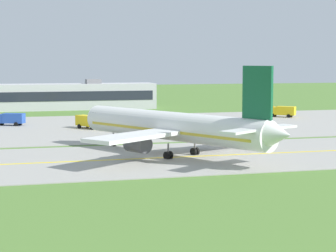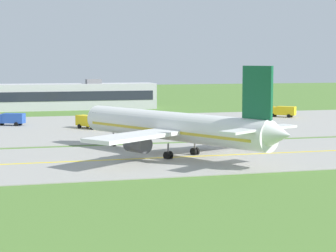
# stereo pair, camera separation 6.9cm
# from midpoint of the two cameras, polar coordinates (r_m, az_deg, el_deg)

# --- Properties ---
(ground_plane) EXTENTS (500.00, 500.00, 0.00)m
(ground_plane) POSITION_cam_midpoint_polar(r_m,az_deg,el_deg) (85.83, -0.68, -2.97)
(ground_plane) COLOR #517A33
(taxiway_strip) EXTENTS (240.00, 28.00, 0.10)m
(taxiway_strip) POSITION_cam_midpoint_polar(r_m,az_deg,el_deg) (85.82, -0.68, -2.93)
(taxiway_strip) COLOR #9E9B93
(taxiway_strip) RESTS_ON ground
(apron_pad) EXTENTS (140.00, 52.00, 0.10)m
(apron_pad) POSITION_cam_midpoint_polar(r_m,az_deg,el_deg) (128.64, -1.04, 0.06)
(apron_pad) COLOR #9E9B93
(apron_pad) RESTS_ON ground
(taxiway_centreline) EXTENTS (220.00, 0.60, 0.01)m
(taxiway_centreline) POSITION_cam_midpoint_polar(r_m,az_deg,el_deg) (85.82, -0.68, -2.90)
(taxiway_centreline) COLOR yellow
(taxiway_centreline) RESTS_ON taxiway_strip
(airplane_lead) EXTENTS (30.24, 36.39, 12.70)m
(airplane_lead) POSITION_cam_midpoint_polar(r_m,az_deg,el_deg) (87.40, 0.54, -0.07)
(airplane_lead) COLOR white
(airplane_lead) RESTS_ON ground
(service_truck_baggage) EXTENTS (4.87, 6.19, 2.60)m
(service_truck_baggage) POSITION_cam_midpoint_polar(r_m,az_deg,el_deg) (123.09, -7.21, 0.44)
(service_truck_baggage) COLOR yellow
(service_truck_baggage) RESTS_ON ground
(service_truck_fuel) EXTENTS (6.32, 4.25, 2.60)m
(service_truck_fuel) POSITION_cam_midpoint_polar(r_m,az_deg,el_deg) (131.72, -14.16, 0.67)
(service_truck_fuel) COLOR #264CA5
(service_truck_fuel) RESTS_ON ground
(service_truck_catering) EXTENTS (5.91, 5.44, 2.60)m
(service_truck_catering) POSITION_cam_midpoint_polar(r_m,az_deg,el_deg) (149.18, 10.35, 1.36)
(service_truck_catering) COLOR yellow
(service_truck_catering) RESTS_ON ground
(terminal_building) EXTENTS (55.73, 9.21, 8.16)m
(terminal_building) POSITION_cam_midpoint_polar(r_m,az_deg,el_deg) (172.24, -10.44, 2.63)
(terminal_building) COLOR #B2B2B7
(terminal_building) RESTS_ON ground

